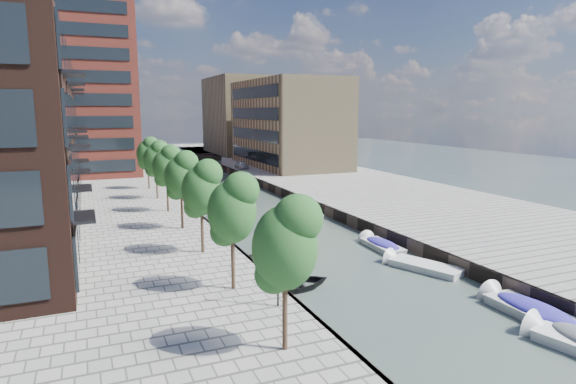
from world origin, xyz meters
TOP-DOWN VIEW (x-y plane):
  - water at (0.00, 40.00)m, footprint 300.00×300.00m
  - quay_right at (16.00, 40.00)m, footprint 20.00×140.00m
  - quay_wall_left at (-6.10, 40.00)m, footprint 0.25×140.00m
  - quay_wall_right at (6.10, 40.00)m, footprint 0.25×140.00m
  - far_closure at (0.00, 100.00)m, footprint 80.00×40.00m
  - apartment_block at (-20.00, 30.00)m, footprint 8.00×38.00m
  - tower at (-17.00, 65.00)m, footprint 18.00×18.00m
  - tan_block_near at (16.00, 62.00)m, footprint 12.00×25.00m
  - tan_block_far at (16.00, 88.00)m, footprint 12.00×20.00m
  - bridge at (0.00, 72.00)m, footprint 13.00×6.00m
  - tree_0 at (-8.50, 4.00)m, footprint 2.50×2.50m
  - tree_1 at (-8.50, 11.00)m, footprint 2.50×2.50m
  - tree_2 at (-8.50, 18.00)m, footprint 2.50×2.50m
  - tree_3 at (-8.50, 25.00)m, footprint 2.50×2.50m
  - tree_4 at (-8.50, 32.00)m, footprint 2.50×2.50m
  - tree_5 at (-8.50, 39.00)m, footprint 2.50×2.50m
  - tree_6 at (-8.50, 46.00)m, footprint 2.50×2.50m
  - lamp_0 at (-7.20, 8.00)m, footprint 0.24×0.24m
  - lamp_1 at (-7.20, 24.00)m, footprint 0.24×0.24m
  - lamp_2 at (-7.20, 40.00)m, footprint 0.24×0.24m
  - sloop_0 at (-4.92, 12.18)m, footprint 5.15×3.77m
  - sloop_1 at (-5.14, 17.62)m, footprint 4.87×4.19m
  - sloop_2 at (-4.09, 28.89)m, footprint 4.96×4.31m
  - sloop_3 at (-5.40, 39.01)m, footprint 5.30×4.49m
  - sloop_4 at (-5.40, 25.27)m, footprint 5.61×4.89m
  - motorboat_0 at (4.82, 4.39)m, footprint 1.91×5.41m
  - motorboat_2 at (4.24, 12.43)m, footprint 3.59×5.34m
  - motorboat_3 at (4.72, 17.41)m, footprint 1.80×4.62m
  - motorboat_4 at (4.68, 30.19)m, footprint 2.43×5.21m
  - car at (7.50, 60.57)m, footprint 1.59×3.70m

SIDE VIEW (x-z plane):
  - water at x=0.00m, z-range 0.00..0.00m
  - sloop_0 at x=-4.92m, z-range -0.52..0.52m
  - sloop_1 at x=-5.14m, z-range -0.42..0.42m
  - sloop_2 at x=-4.09m, z-range -0.43..0.43m
  - sloop_3 at x=-5.40m, z-range -0.47..0.47m
  - sloop_4 at x=-5.40m, z-range -0.48..0.48m
  - motorboat_2 at x=4.24m, z-range -0.75..0.94m
  - motorboat_3 at x=4.72m, z-range -0.57..0.94m
  - motorboat_4 at x=4.68m, z-range -0.63..1.04m
  - motorboat_0 at x=4.82m, z-range -0.68..1.12m
  - quay_right at x=16.00m, z-range 0.00..1.00m
  - quay_wall_left at x=-6.10m, z-range 0.00..1.00m
  - quay_wall_right at x=6.10m, z-range 0.00..1.00m
  - far_closure at x=0.00m, z-range 0.00..1.00m
  - bridge at x=0.00m, z-range 0.74..2.04m
  - car at x=7.50m, z-range 1.00..2.24m
  - lamp_0 at x=-7.20m, z-range 1.45..5.57m
  - lamp_1 at x=-7.20m, z-range 1.45..5.57m
  - lamp_2 at x=-7.20m, z-range 1.45..5.57m
  - tree_0 at x=-8.50m, z-range 2.33..8.28m
  - tree_1 at x=-8.50m, z-range 2.33..8.28m
  - tree_2 at x=-8.50m, z-range 2.33..8.28m
  - tree_3 at x=-8.50m, z-range 2.33..8.28m
  - tree_4 at x=-8.50m, z-range 2.33..8.28m
  - tree_5 at x=-8.50m, z-range 2.33..8.28m
  - tree_6 at x=-8.50m, z-range 2.33..8.28m
  - apartment_block at x=-20.00m, z-range 1.00..15.00m
  - tan_block_near at x=16.00m, z-range 1.00..15.00m
  - tan_block_far at x=16.00m, z-range 1.00..17.00m
  - tower at x=-17.00m, z-range 1.00..31.00m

